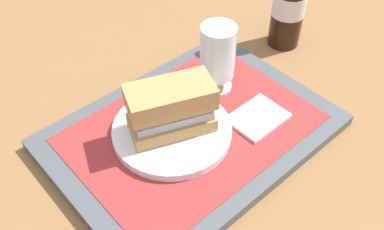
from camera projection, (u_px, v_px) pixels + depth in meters
name	position (u px, v px, depth m)	size (l,w,h in m)	color
ground_plane	(192.00, 136.00, 0.71)	(3.00, 3.00, 0.00)	olive
tray	(192.00, 132.00, 0.70)	(0.44, 0.32, 0.02)	#4C5156
placemat	(192.00, 128.00, 0.69)	(0.38, 0.27, 0.00)	#9E2D2D
plate	(172.00, 131.00, 0.68)	(0.19, 0.19, 0.01)	white
sandwich	(173.00, 108.00, 0.64)	(0.14, 0.11, 0.08)	tan
beer_glass	(218.00, 56.00, 0.71)	(0.06, 0.06, 0.12)	silver
napkin_folded	(258.00, 117.00, 0.70)	(0.09, 0.07, 0.01)	white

